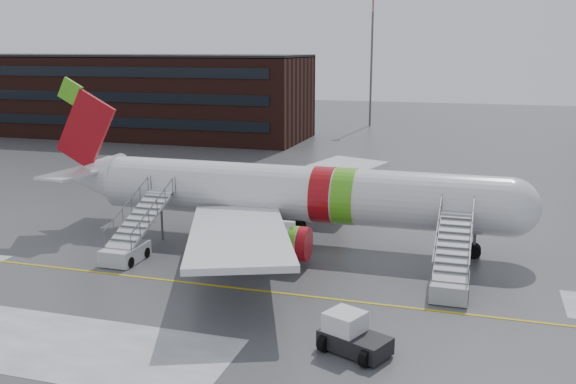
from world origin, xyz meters
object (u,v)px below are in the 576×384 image
(airliner, at_px, (283,193))
(airstair_aft, at_px, (131,242))
(pushback_tug, at_px, (351,335))
(airstair_fwd, at_px, (451,273))

(airliner, relative_size, airstair_aft, 4.55)
(airliner, bearing_deg, pushback_tug, -62.57)
(airstair_fwd, relative_size, pushback_tug, 2.20)
(airstair_fwd, xyz_separation_m, pushback_tug, (-3.87, -8.77, -0.28))
(airliner, height_order, airstair_fwd, airliner)
(airliner, relative_size, pushback_tug, 10.00)
(airliner, distance_m, pushback_tug, 17.44)
(airstair_fwd, distance_m, airstair_aft, 20.08)
(pushback_tug, bearing_deg, airstair_fwd, 66.19)
(airstair_fwd, distance_m, pushback_tug, 9.59)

